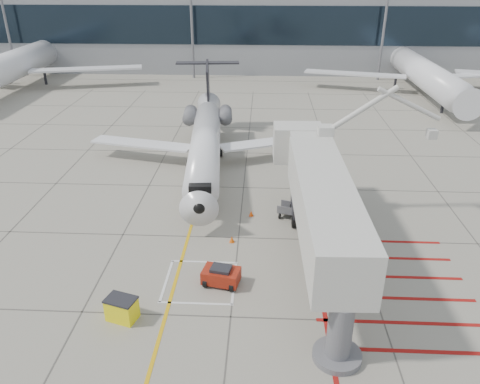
{
  "coord_description": "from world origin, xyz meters",
  "views": [
    {
      "loc": [
        1.46,
        -23.27,
        16.75
      ],
      "look_at": [
        0.0,
        6.0,
        2.5
      ],
      "focal_mm": 35.0,
      "sensor_mm": 36.0,
      "label": 1
    }
  ],
  "objects_px": {
    "regional_jet": "(204,137)",
    "spill_bin": "(122,309)",
    "pushback_tug": "(221,275)",
    "jet_bridge": "(323,214)"
  },
  "relations": [
    {
      "from": "regional_jet",
      "to": "pushback_tug",
      "type": "xyz_separation_m",
      "value": [
        2.71,
        -15.16,
        -3.12
      ]
    },
    {
      "from": "jet_bridge",
      "to": "pushback_tug",
      "type": "xyz_separation_m",
      "value": [
        -5.78,
        -1.45,
        -3.41
      ]
    },
    {
      "from": "regional_jet",
      "to": "spill_bin",
      "type": "xyz_separation_m",
      "value": [
        -2.2,
        -18.39,
        -3.08
      ]
    },
    {
      "from": "jet_bridge",
      "to": "pushback_tug",
      "type": "bearing_deg",
      "value": -167.42
    },
    {
      "from": "pushback_tug",
      "to": "spill_bin",
      "type": "height_order",
      "value": "spill_bin"
    },
    {
      "from": "pushback_tug",
      "to": "regional_jet",
      "type": "bearing_deg",
      "value": 111.94
    },
    {
      "from": "pushback_tug",
      "to": "spill_bin",
      "type": "xyz_separation_m",
      "value": [
        -4.91,
        -3.24,
        0.04
      ]
    },
    {
      "from": "jet_bridge",
      "to": "spill_bin",
      "type": "distance_m",
      "value": 12.15
    },
    {
      "from": "regional_jet",
      "to": "spill_bin",
      "type": "distance_m",
      "value": 18.78
    },
    {
      "from": "pushback_tug",
      "to": "spill_bin",
      "type": "relative_size",
      "value": 1.4
    }
  ]
}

